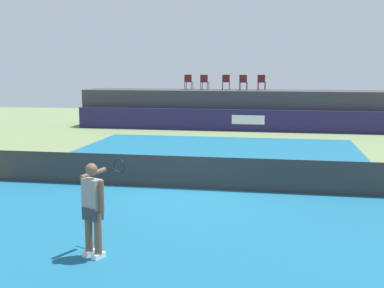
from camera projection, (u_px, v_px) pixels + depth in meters
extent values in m
plane|color=#6B7F51|center=(203.00, 168.00, 17.30)|extent=(48.00, 48.00, 0.00)
cube|color=#16597A|center=(187.00, 188.00, 14.39)|extent=(12.00, 22.00, 0.00)
cube|color=#231E4C|center=(233.00, 120.00, 27.42)|extent=(18.00, 0.20, 1.20)
cube|color=white|center=(248.00, 120.00, 27.16)|extent=(1.80, 0.02, 0.50)
cube|color=#38383D|center=(236.00, 109.00, 29.10)|extent=(18.00, 2.80, 2.20)
cylinder|color=#561919|center=(193.00, 86.00, 29.76)|extent=(0.04, 0.04, 0.44)
cylinder|color=#561919|center=(186.00, 86.00, 29.85)|extent=(0.04, 0.04, 0.44)
cylinder|color=#561919|center=(191.00, 86.00, 29.37)|extent=(0.04, 0.04, 0.44)
cylinder|color=#561919|center=(185.00, 86.00, 29.46)|extent=(0.04, 0.04, 0.44)
cube|color=#561919|center=(189.00, 82.00, 29.57)|extent=(0.46, 0.46, 0.03)
cube|color=#561919|center=(188.00, 78.00, 29.34)|extent=(0.44, 0.05, 0.42)
cylinder|color=#561919|center=(209.00, 86.00, 29.19)|extent=(0.04, 0.04, 0.44)
cylinder|color=#561919|center=(202.00, 86.00, 29.30)|extent=(0.04, 0.04, 0.44)
cylinder|color=#561919|center=(207.00, 86.00, 28.81)|extent=(0.04, 0.04, 0.44)
cylinder|color=#561919|center=(201.00, 86.00, 28.91)|extent=(0.04, 0.04, 0.44)
cube|color=#561919|center=(205.00, 82.00, 29.02)|extent=(0.47, 0.47, 0.03)
cube|color=#561919|center=(204.00, 78.00, 28.78)|extent=(0.44, 0.06, 0.42)
cylinder|color=#561919|center=(229.00, 86.00, 29.46)|extent=(0.04, 0.04, 0.44)
cylinder|color=#561919|center=(223.00, 86.00, 29.50)|extent=(0.04, 0.04, 0.44)
cylinder|color=#561919|center=(229.00, 86.00, 29.06)|extent=(0.04, 0.04, 0.44)
cylinder|color=#561919|center=(222.00, 86.00, 29.10)|extent=(0.04, 0.04, 0.44)
cube|color=#561919|center=(226.00, 82.00, 29.24)|extent=(0.48, 0.48, 0.03)
cube|color=#561919|center=(226.00, 78.00, 29.01)|extent=(0.44, 0.06, 0.42)
cylinder|color=#561919|center=(247.00, 86.00, 28.76)|extent=(0.04, 0.04, 0.44)
cylinder|color=#561919|center=(240.00, 86.00, 28.83)|extent=(0.04, 0.04, 0.44)
cylinder|color=#561919|center=(247.00, 87.00, 28.36)|extent=(0.04, 0.04, 0.44)
cylinder|color=#561919|center=(240.00, 87.00, 28.44)|extent=(0.04, 0.04, 0.44)
cube|color=#561919|center=(243.00, 82.00, 28.56)|extent=(0.45, 0.45, 0.03)
cube|color=#561919|center=(243.00, 79.00, 28.33)|extent=(0.44, 0.03, 0.42)
cylinder|color=#561919|center=(266.00, 86.00, 29.00)|extent=(0.04, 0.04, 0.44)
cylinder|color=#561919|center=(259.00, 86.00, 29.11)|extent=(0.04, 0.04, 0.44)
cylinder|color=#561919|center=(265.00, 86.00, 28.62)|extent=(0.04, 0.04, 0.44)
cylinder|color=#561919|center=(258.00, 86.00, 28.73)|extent=(0.04, 0.04, 0.44)
cube|color=#561919|center=(262.00, 82.00, 28.83)|extent=(0.48, 0.48, 0.03)
cube|color=#561919|center=(261.00, 78.00, 28.60)|extent=(0.44, 0.07, 0.42)
cube|color=#2D2D2D|center=(187.00, 172.00, 14.31)|extent=(12.40, 0.02, 0.95)
cube|color=white|center=(99.00, 256.00, 9.08)|extent=(0.22, 0.29, 0.10)
cylinder|color=brown|center=(98.00, 232.00, 9.01)|extent=(0.14, 0.14, 0.82)
cube|color=white|center=(90.00, 253.00, 9.21)|extent=(0.22, 0.29, 0.10)
cylinder|color=brown|center=(89.00, 229.00, 9.14)|extent=(0.14, 0.14, 0.82)
cube|color=#333338|center=(93.00, 213.00, 9.03)|extent=(0.40, 0.34, 0.24)
cube|color=gray|center=(92.00, 194.00, 8.97)|extent=(0.41, 0.33, 0.56)
sphere|color=brown|center=(91.00, 169.00, 8.90)|extent=(0.22, 0.22, 0.22)
cylinder|color=brown|center=(102.00, 197.00, 8.84)|extent=(0.09, 0.09, 0.60)
cylinder|color=brown|center=(93.00, 173.00, 9.28)|extent=(0.33, 0.59, 0.14)
cylinder|color=black|center=(109.00, 168.00, 9.62)|extent=(0.29, 0.15, 0.03)
torus|color=black|center=(119.00, 166.00, 9.85)|extent=(0.29, 0.15, 0.30)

